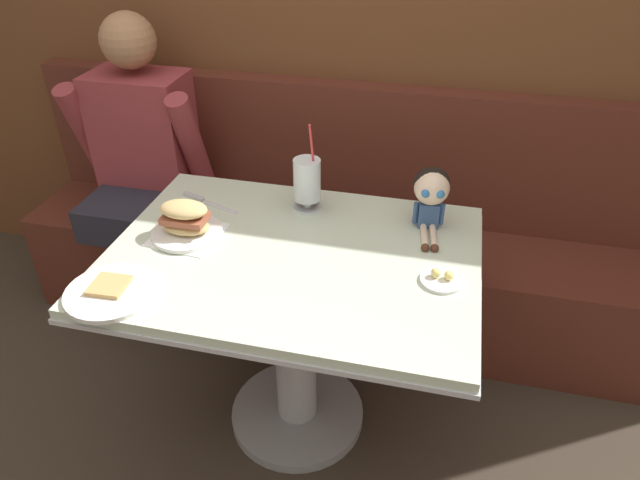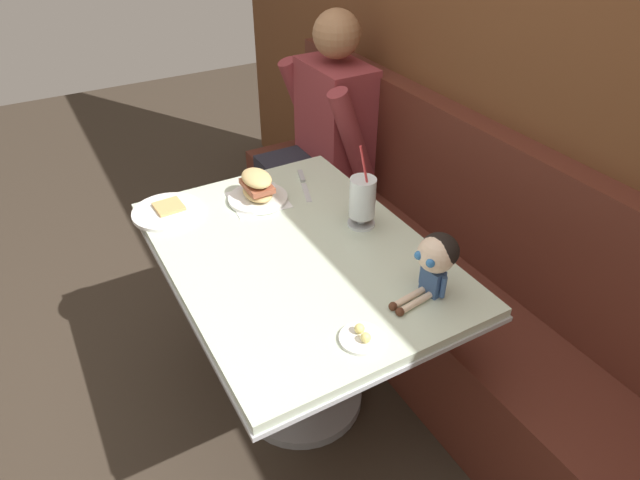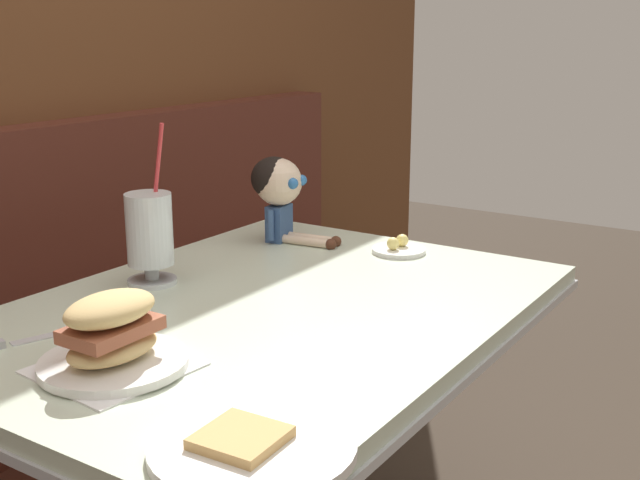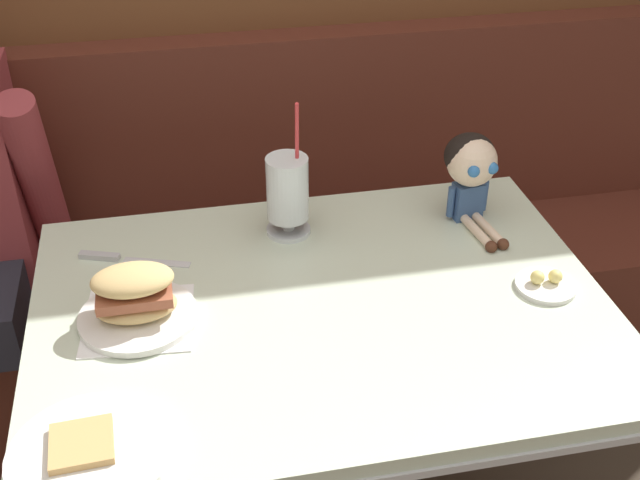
{
  "view_description": "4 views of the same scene",
  "coord_description": "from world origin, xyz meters",
  "px_view_note": "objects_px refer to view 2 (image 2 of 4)",
  "views": [
    {
      "loc": [
        0.41,
        -1.17,
        1.73
      ],
      "look_at": [
        0.07,
        0.23,
        0.77
      ],
      "focal_mm": 32.27,
      "sensor_mm": 36.0,
      "label": 1
    },
    {
      "loc": [
        1.29,
        -0.46,
        1.8
      ],
      "look_at": [
        0.06,
        0.23,
        0.8
      ],
      "focal_mm": 30.94,
      "sensor_mm": 36.0,
      "label": 2
    },
    {
      "loc": [
        -1.1,
        -0.66,
        1.23
      ],
      "look_at": [
        0.13,
        0.15,
        0.84
      ],
      "focal_mm": 45.26,
      "sensor_mm": 36.0,
      "label": 3
    },
    {
      "loc": [
        -0.25,
        -1.01,
        1.69
      ],
      "look_at": [
        0.01,
        0.23,
        0.85
      ],
      "focal_mm": 44.99,
      "sensor_mm": 36.0,
      "label": 4
    }
  ],
  "objects_px": {
    "seated_doll": "(436,257)",
    "milkshake_glass": "(362,200)",
    "sandwich_plate": "(257,189)",
    "butter_saucer": "(362,337)",
    "toast_plate": "(168,211)",
    "diner_patron": "(328,125)",
    "butter_knife": "(303,180)"
  },
  "relations": [
    {
      "from": "seated_doll",
      "to": "diner_patron",
      "type": "distance_m",
      "value": 1.23
    },
    {
      "from": "toast_plate",
      "to": "sandwich_plate",
      "type": "height_order",
      "value": "sandwich_plate"
    },
    {
      "from": "toast_plate",
      "to": "sandwich_plate",
      "type": "distance_m",
      "value": 0.33
    },
    {
      "from": "butter_saucer",
      "to": "seated_doll",
      "type": "height_order",
      "value": "seated_doll"
    },
    {
      "from": "milkshake_glass",
      "to": "seated_doll",
      "type": "xyz_separation_m",
      "value": [
        0.4,
        -0.02,
        0.03
      ]
    },
    {
      "from": "butter_saucer",
      "to": "butter_knife",
      "type": "xyz_separation_m",
      "value": [
        -0.83,
        0.27,
        -0.0
      ]
    },
    {
      "from": "sandwich_plate",
      "to": "seated_doll",
      "type": "bearing_deg",
      "value": 17.45
    },
    {
      "from": "sandwich_plate",
      "to": "diner_patron",
      "type": "bearing_deg",
      "value": 128.9
    },
    {
      "from": "toast_plate",
      "to": "seated_doll",
      "type": "relative_size",
      "value": 1.11
    },
    {
      "from": "milkshake_glass",
      "to": "butter_knife",
      "type": "relative_size",
      "value": 1.38
    },
    {
      "from": "butter_knife",
      "to": "seated_doll",
      "type": "distance_m",
      "value": 0.78
    },
    {
      "from": "toast_plate",
      "to": "butter_saucer",
      "type": "xyz_separation_m",
      "value": [
        0.87,
        0.26,
        0.0
      ]
    },
    {
      "from": "milkshake_glass",
      "to": "butter_saucer",
      "type": "xyz_separation_m",
      "value": [
        0.46,
        -0.3,
        -0.09
      ]
    },
    {
      "from": "diner_patron",
      "to": "sandwich_plate",
      "type": "bearing_deg",
      "value": -51.1
    },
    {
      "from": "sandwich_plate",
      "to": "butter_knife",
      "type": "height_order",
      "value": "sandwich_plate"
    },
    {
      "from": "seated_doll",
      "to": "butter_knife",
      "type": "bearing_deg",
      "value": -178.74
    },
    {
      "from": "butter_saucer",
      "to": "seated_doll",
      "type": "relative_size",
      "value": 0.53
    },
    {
      "from": "toast_plate",
      "to": "seated_doll",
      "type": "distance_m",
      "value": 0.98
    },
    {
      "from": "sandwich_plate",
      "to": "butter_saucer",
      "type": "height_order",
      "value": "sandwich_plate"
    },
    {
      "from": "seated_doll",
      "to": "milkshake_glass",
      "type": "bearing_deg",
      "value": 177.77
    },
    {
      "from": "sandwich_plate",
      "to": "toast_plate",
      "type": "bearing_deg",
      "value": -103.82
    },
    {
      "from": "milkshake_glass",
      "to": "toast_plate",
      "type": "bearing_deg",
      "value": -125.68
    },
    {
      "from": "toast_plate",
      "to": "milkshake_glass",
      "type": "distance_m",
      "value": 0.7
    },
    {
      "from": "butter_saucer",
      "to": "diner_patron",
      "type": "xyz_separation_m",
      "value": [
        -1.24,
        0.62,
        -0.01
      ]
    },
    {
      "from": "butter_saucer",
      "to": "seated_doll",
      "type": "xyz_separation_m",
      "value": [
        -0.06,
        0.28,
        0.12
      ]
    },
    {
      "from": "sandwich_plate",
      "to": "butter_saucer",
      "type": "bearing_deg",
      "value": -4.01
    },
    {
      "from": "sandwich_plate",
      "to": "milkshake_glass",
      "type": "bearing_deg",
      "value": 36.87
    },
    {
      "from": "milkshake_glass",
      "to": "sandwich_plate",
      "type": "bearing_deg",
      "value": -143.13
    },
    {
      "from": "toast_plate",
      "to": "diner_patron",
      "type": "distance_m",
      "value": 0.96
    },
    {
      "from": "sandwich_plate",
      "to": "seated_doll",
      "type": "height_order",
      "value": "seated_doll"
    },
    {
      "from": "butter_knife",
      "to": "butter_saucer",
      "type": "bearing_deg",
      "value": -17.75
    },
    {
      "from": "toast_plate",
      "to": "seated_doll",
      "type": "bearing_deg",
      "value": 34.17
    }
  ]
}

